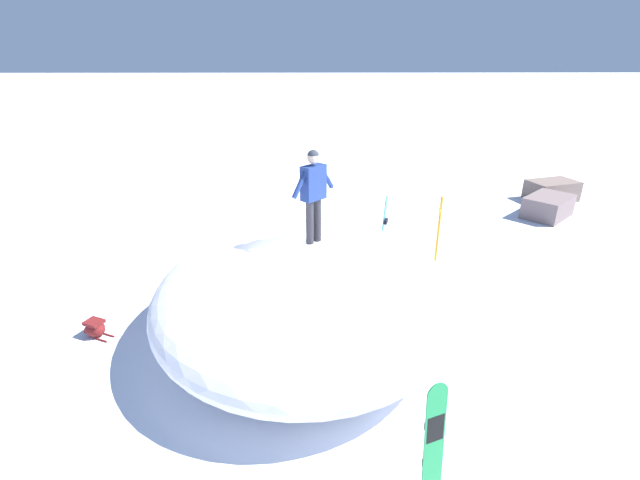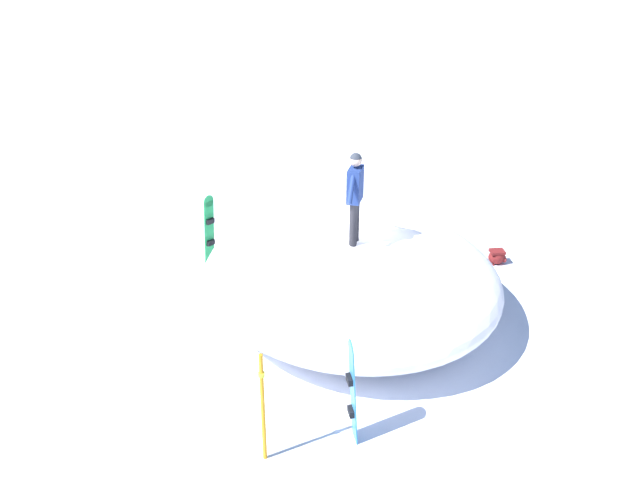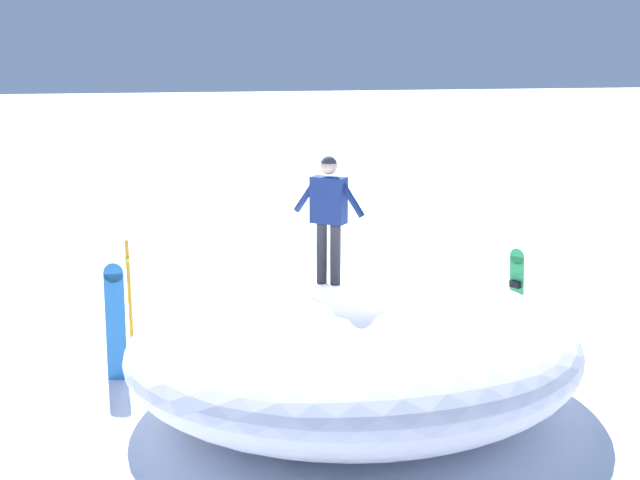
% 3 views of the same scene
% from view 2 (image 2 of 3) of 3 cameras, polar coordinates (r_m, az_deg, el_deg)
% --- Properties ---
extents(ground, '(240.00, 240.00, 0.00)m').
position_cam_2_polar(ground, '(13.81, 1.58, -5.46)').
color(ground, white).
extents(snow_mound, '(5.79, 6.37, 1.71)m').
position_cam_2_polar(snow_mound, '(13.16, 2.48, -2.88)').
color(snow_mound, white).
rests_on(snow_mound, ground).
extents(snowboarder_standing, '(0.77, 0.79, 1.69)m').
position_cam_2_polar(snowboarder_standing, '(12.05, 2.92, 4.13)').
color(snowboarder_standing, black).
rests_on(snowboarder_standing, snow_mound).
extents(snowboard_primary_upright, '(0.30, 0.24, 1.61)m').
position_cam_2_polar(snowboard_primary_upright, '(15.31, -9.13, 1.00)').
color(snowboard_primary_upright, '#1E8C47').
rests_on(snowboard_primary_upright, ground).
extents(snowboard_secondary_upright, '(0.22, 0.32, 1.75)m').
position_cam_2_polar(snowboard_secondary_upright, '(10.14, 2.68, -12.26)').
color(snowboard_secondary_upright, '#2672BF').
rests_on(snowboard_secondary_upright, ground).
extents(backpack_near, '(0.60, 0.45, 0.33)m').
position_cam_2_polar(backpack_near, '(15.82, 14.44, -1.35)').
color(backpack_near, maroon).
rests_on(backpack_near, ground).
extents(backpack_far, '(0.47, 0.54, 0.32)m').
position_cam_2_polar(backpack_far, '(14.07, 13.73, -4.88)').
color(backpack_far, maroon).
rests_on(backpack_far, ground).
extents(trail_marker_pole, '(0.10, 0.10, 1.80)m').
position_cam_2_polar(trail_marker_pole, '(9.83, -4.75, -13.50)').
color(trail_marker_pole, orange).
rests_on(trail_marker_pole, ground).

